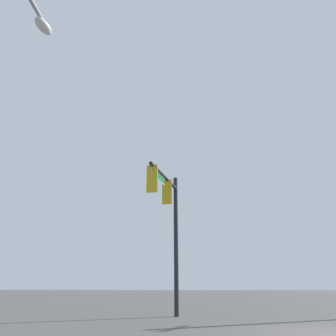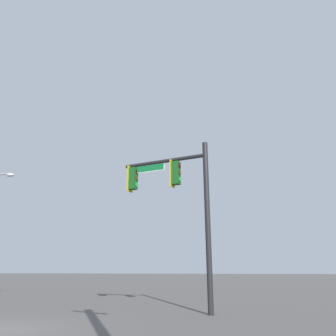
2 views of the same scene
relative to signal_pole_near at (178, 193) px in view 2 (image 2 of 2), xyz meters
The scene contains 1 object.
signal_pole_near is the anchor object (origin of this frame).
Camera 2 is at (-8.68, 7.59, 1.66)m, focal length 35.00 mm.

